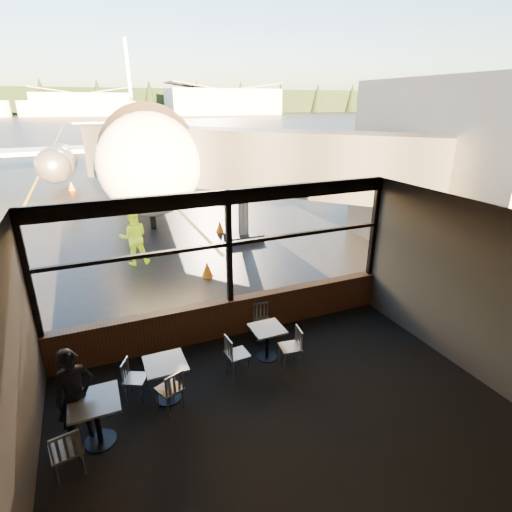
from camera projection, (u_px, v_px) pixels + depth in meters
ground_plane at (88, 122)px, 112.68m from camera, size 520.00×520.00×0.00m
carpet_floor at (289, 418)px, 7.03m from camera, size 8.00×6.00×0.01m
ceiling at (296, 229)px, 5.78m from camera, size 8.00×6.00×0.04m
wall_left at (6, 401)px, 4.95m from camera, size 0.04×6.00×3.50m
wall_right at (471, 290)px, 7.87m from camera, size 0.04×6.00×3.50m
wall_back at (438, 488)px, 3.83m from camera, size 8.00×0.04×3.50m
window_sill at (231, 318)px, 9.45m from camera, size 8.00×0.28×0.90m
window_header at (228, 197)px, 8.41m from camera, size 8.00×0.18×0.30m
mullion_left at (28, 277)px, 7.38m from camera, size 0.12×0.12×2.60m
mullion_centre at (229, 248)px, 8.82m from camera, size 0.12×0.12×2.60m
mullion_right at (374, 228)px, 10.27m from camera, size 0.12×0.12×2.60m
window_transom at (229, 244)px, 8.79m from camera, size 8.00×0.10×0.08m
airliner at (134, 97)px, 26.61m from camera, size 33.94×39.35×11.13m
jet_bridge at (271, 189)px, 14.86m from camera, size 8.32×10.16×4.44m
cafe_table_near at (267, 343)px, 8.61m from camera, size 0.67×0.67×0.74m
cafe_table_mid at (167, 381)px, 7.38m from camera, size 0.73×0.73×0.80m
cafe_table_left at (97, 422)px, 6.41m from camera, size 0.77×0.77×0.85m
chair_near_e at (290, 348)px, 8.31m from camera, size 0.54×0.54×0.88m
chair_near_w at (237, 355)px, 8.07m from camera, size 0.52×0.52×0.89m
chair_near_n at (262, 321)px, 9.36m from camera, size 0.51×0.51×0.83m
chair_mid_s at (169, 389)px, 7.14m from camera, size 0.60×0.60×0.84m
chair_mid_w at (135, 379)px, 7.43m from camera, size 0.58×0.58×0.80m
chair_left_s at (66, 450)px, 5.84m from camera, size 0.58×0.58×0.92m
passenger at (75, 397)px, 6.32m from camera, size 0.71×0.57×1.70m
ground_crew at (134, 237)px, 13.49m from camera, size 0.98×0.80×1.91m
cone_nose at (220, 227)px, 17.07m from camera, size 0.36×0.36×0.50m
cone_wing at (71, 186)px, 25.27m from camera, size 0.41×0.41×0.57m
terminal_annex at (468, 168)px, 14.33m from camera, size 5.00×7.00×6.00m
hangar_mid at (82, 103)px, 166.71m from camera, size 38.00×15.00×10.00m
hangar_right at (223, 101)px, 182.24m from camera, size 50.00×20.00×12.00m
fuel_tank_b at (28, 109)px, 157.56m from camera, size 8.00×8.00×6.00m
fuel_tank_c at (56, 109)px, 161.21m from camera, size 8.00×8.00×6.00m
treeline at (81, 101)px, 187.83m from camera, size 360.00×3.00×12.00m
cone_extra at (207, 269)px, 12.70m from camera, size 0.36×0.36×0.50m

